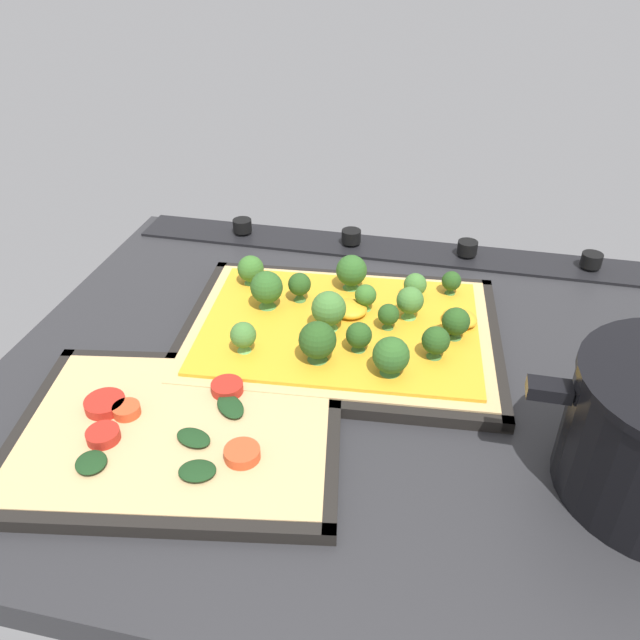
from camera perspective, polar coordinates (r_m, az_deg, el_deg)
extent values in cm
cube|color=#28282B|center=(70.13, 5.18, -5.87)|extent=(82.72, 64.91, 3.00)
cube|color=black|center=(93.34, 7.80, 6.20)|extent=(79.41, 7.00, 0.80)
cylinder|color=black|center=(94.57, 23.00, 4.95)|extent=(2.80, 2.80, 1.80)
cylinder|color=black|center=(92.63, 12.97, 6.30)|extent=(2.80, 2.80, 1.80)
cylinder|color=black|center=(93.62, 2.79, 7.46)|extent=(2.80, 2.80, 1.80)
cylinder|color=black|center=(97.45, -6.92, 8.36)|extent=(2.80, 2.80, 1.80)
cube|color=black|center=(74.35, 1.81, -1.44)|extent=(38.45, 30.27, 0.50)
cube|color=black|center=(85.13, 2.78, 3.81)|extent=(36.28, 4.21, 1.30)
cube|color=black|center=(63.89, 0.51, -7.84)|extent=(36.28, 4.21, 1.30)
cube|color=black|center=(74.79, 15.31, -2.19)|extent=(3.47, 27.35, 1.30)
cube|color=black|center=(77.53, -11.19, -0.15)|extent=(3.47, 27.35, 1.30)
cube|color=tan|center=(73.92, 1.82, -0.96)|extent=(35.86, 27.68, 1.00)
cube|color=gold|center=(73.52, 1.83, -0.51)|extent=(32.95, 24.97, 0.40)
cone|color=#427635|center=(69.23, 3.44, -2.36)|extent=(1.55, 1.55, 0.88)
sphere|color=#264C1C|center=(68.36, 3.48, -1.34)|extent=(2.82, 2.82, 2.82)
cone|color=#5B9F46|center=(81.57, -6.12, 3.55)|extent=(1.82, 1.82, 0.81)
sphere|color=#386B28|center=(80.76, -6.19, 4.56)|extent=(3.31, 3.31, 3.31)
cone|color=#68AD54|center=(78.86, 8.38, 2.22)|extent=(1.53, 1.53, 0.82)
sphere|color=#427533|center=(78.13, 8.46, 3.13)|extent=(2.79, 2.79, 2.79)
cone|color=#5B9F46|center=(75.92, 4.04, 1.27)|extent=(1.41, 1.41, 1.04)
sphere|color=#386B28|center=(75.14, 4.08, 2.22)|extent=(2.56, 2.56, 2.56)
cone|color=#68AD54|center=(72.39, 0.77, -0.33)|extent=(2.15, 2.15, 1.21)
sphere|color=#427533|center=(71.26, 0.78, 1.05)|extent=(3.91, 3.91, 3.91)
cone|color=#427635|center=(72.96, 5.77, -0.36)|extent=(1.33, 1.33, 0.91)
sphere|color=#264C1C|center=(72.21, 5.83, 0.53)|extent=(2.43, 2.43, 2.43)
cone|color=#427635|center=(77.48, -1.81, 2.16)|extent=(1.51, 1.51, 1.22)
sphere|color=#264C1C|center=(76.64, -1.83, 3.21)|extent=(2.75, 2.75, 2.75)
cone|color=#427635|center=(67.65, -0.22, -3.18)|extent=(2.19, 2.19, 1.05)
sphere|color=#264C1C|center=(66.46, -0.23, -1.78)|extent=(3.99, 3.99, 3.99)
cone|color=#4D8B3F|center=(80.13, 2.78, 3.21)|extent=(2.10, 2.10, 1.04)
sphere|color=#2D5B23|center=(79.16, 2.82, 4.43)|extent=(3.82, 3.82, 3.82)
cone|color=#68AD54|center=(69.42, -6.76, -2.37)|extent=(1.55, 1.55, 1.02)
sphere|color=#427533|center=(68.51, -6.85, -1.32)|extent=(2.82, 2.82, 2.82)
cone|color=#427635|center=(80.55, 11.51, 2.62)|extent=(1.31, 1.31, 0.86)
sphere|color=#264C1C|center=(79.90, 11.61, 3.43)|extent=(2.38, 2.38, 2.38)
cone|color=#68AD54|center=(74.97, 7.91, 0.61)|extent=(1.73, 1.73, 1.17)
sphere|color=#427533|center=(74.03, 8.02, 1.75)|extent=(3.14, 3.14, 3.14)
cone|color=#4D8B3F|center=(76.45, -4.70, 1.59)|extent=(2.12, 2.12, 1.26)
sphere|color=#2D5B23|center=(75.37, -4.77, 2.93)|extent=(3.85, 3.85, 3.85)
cone|color=#427635|center=(72.51, 11.85, -1.20)|extent=(1.70, 1.70, 0.99)
sphere|color=#264C1C|center=(71.60, 12.00, -0.11)|extent=(3.09, 3.09, 3.09)
cone|color=#427635|center=(69.16, 10.13, -2.88)|extent=(1.65, 1.65, 1.00)
sphere|color=#264C1C|center=(68.22, 10.26, -1.79)|extent=(3.00, 3.00, 3.00)
cone|color=#4D8B3F|center=(66.34, 6.24, -4.39)|extent=(2.10, 2.10, 0.81)
sphere|color=#2D5B23|center=(65.23, 6.34, -3.12)|extent=(3.82, 3.82, 3.82)
ellipsoid|color=gold|center=(72.44, 10.46, -1.12)|extent=(3.78, 3.82, 0.99)
ellipsoid|color=gold|center=(75.03, 12.33, 0.15)|extent=(5.39, 5.22, 1.44)
ellipsoid|color=gold|center=(75.02, 2.63, 1.00)|extent=(5.14, 4.95, 1.48)
cube|color=black|center=(63.15, -12.46, -9.94)|extent=(34.08, 27.92, 0.50)
cube|color=black|center=(70.93, -10.48, -3.64)|extent=(30.38, 6.35, 1.30)
cube|color=black|center=(55.82, -15.19, -17.33)|extent=(30.38, 6.35, 1.30)
cube|color=black|center=(60.91, 1.22, -10.38)|extent=(5.08, 22.96, 1.30)
cube|color=black|center=(68.04, -24.70, -8.59)|extent=(5.08, 22.96, 1.30)
cube|color=tan|center=(62.68, -12.54, -9.47)|extent=(31.31, 25.15, 0.90)
cylinder|color=#B22319|center=(65.00, -8.26, -5.97)|extent=(3.21, 3.21, 1.00)
cylinder|color=#D14723|center=(58.06, -6.94, -11.71)|extent=(3.23, 3.23, 1.00)
cylinder|color=#D14723|center=(64.50, -16.82, -7.68)|extent=(2.63, 2.63, 1.00)
cylinder|color=#B22319|center=(65.83, -18.57, -7.09)|extent=(3.92, 3.92, 1.00)
cylinder|color=#B22319|center=(62.49, -18.73, -9.68)|extent=(3.06, 3.06, 1.00)
ellipsoid|color=#193819|center=(60.31, -11.18, -10.23)|extent=(3.99, 3.20, 0.60)
ellipsoid|color=#193819|center=(62.97, -7.97, -7.59)|extent=(4.30, 4.43, 0.60)
ellipsoid|color=#193819|center=(57.37, -10.86, -13.03)|extent=(3.76, 3.28, 0.60)
ellipsoid|color=#193819|center=(60.44, -19.69, -11.84)|extent=(3.84, 3.94, 0.60)
cube|color=black|center=(56.03, 19.71, -5.85)|extent=(3.60, 2.00, 1.20)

